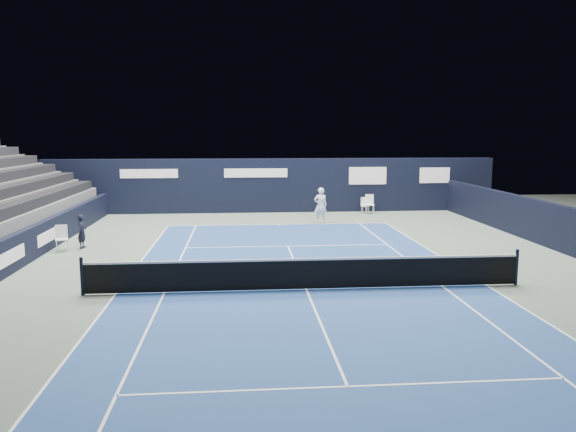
% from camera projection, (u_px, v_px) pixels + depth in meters
% --- Properties ---
extents(ground, '(48.00, 48.00, 0.00)m').
position_uv_depth(ground, '(299.00, 273.00, 18.46)').
color(ground, '#505F54').
rests_on(ground, ground).
extents(court_surface, '(10.97, 23.77, 0.01)m').
position_uv_depth(court_surface, '(306.00, 290.00, 16.49)').
color(court_surface, navy).
rests_on(court_surface, ground).
extents(enclosure_wall_right, '(0.30, 22.00, 1.80)m').
position_uv_depth(enclosure_wall_right, '(542.00, 223.00, 23.15)').
color(enclosure_wall_right, black).
rests_on(enclosure_wall_right, ground).
extents(folding_chair_back_a, '(0.42, 0.44, 0.92)m').
position_uv_depth(folding_chair_back_a, '(365.00, 203.00, 32.13)').
color(folding_chair_back_a, white).
rests_on(folding_chair_back_a, ground).
extents(folding_chair_back_b, '(0.53, 0.51, 1.09)m').
position_uv_depth(folding_chair_back_b, '(370.00, 203.00, 32.03)').
color(folding_chair_back_b, white).
rests_on(folding_chair_back_b, ground).
extents(line_judge_chair, '(0.55, 0.54, 1.02)m').
position_uv_depth(line_judge_chair, '(62.00, 236.00, 21.84)').
color(line_judge_chair, silver).
rests_on(line_judge_chair, ground).
extents(line_judge, '(0.36, 0.51, 1.35)m').
position_uv_depth(line_judge, '(82.00, 231.00, 22.39)').
color(line_judge, black).
rests_on(line_judge, ground).
extents(court_markings, '(11.03, 23.83, 0.00)m').
position_uv_depth(court_markings, '(306.00, 289.00, 16.48)').
color(court_markings, white).
rests_on(court_markings, court_surface).
extents(tennis_net, '(12.90, 0.10, 1.10)m').
position_uv_depth(tennis_net, '(306.00, 273.00, 16.41)').
color(tennis_net, black).
rests_on(tennis_net, ground).
extents(back_sponsor_wall, '(26.00, 0.63, 3.10)m').
position_uv_depth(back_sponsor_wall, '(273.00, 185.00, 32.52)').
color(back_sponsor_wall, black).
rests_on(back_sponsor_wall, ground).
extents(side_barrier_left, '(0.33, 22.00, 1.20)m').
position_uv_depth(side_barrier_left, '(42.00, 237.00, 21.48)').
color(side_barrier_left, black).
rests_on(side_barrier_left, ground).
extents(tennis_player, '(0.69, 0.85, 1.82)m').
position_uv_depth(tennis_player, '(320.00, 205.00, 28.56)').
color(tennis_player, white).
rests_on(tennis_player, ground).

